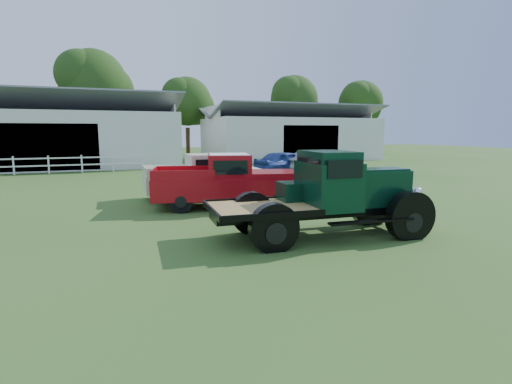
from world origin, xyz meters
name	(u,v)px	position (x,y,z in m)	size (l,w,h in m)	color
ground	(266,239)	(0.00, 0.00, 0.00)	(120.00, 120.00, 0.00)	#486D2C
shed_left	(55,131)	(-7.00, 26.00, 2.80)	(18.80, 10.20, 5.60)	silver
shed_right	(290,133)	(14.00, 27.00, 2.60)	(16.80, 9.20, 5.20)	silver
fence_rail	(31,165)	(-8.00, 20.00, 0.60)	(14.20, 0.16, 1.20)	white
tree_b	(94,101)	(-4.00, 34.00, 5.75)	(6.90, 6.90, 11.50)	#1C3A0F
tree_c	(187,115)	(5.00, 33.00, 4.50)	(5.40, 5.40, 9.00)	#1C3A0F
tree_d	(294,112)	(18.00, 34.00, 5.00)	(6.00, 6.00, 10.00)	#1C3A0F
tree_e	(360,115)	(26.00, 32.00, 4.75)	(5.70, 5.70, 9.50)	#1C3A0F
vintage_flatbed	(324,194)	(1.52, -0.31, 1.13)	(5.70, 2.26, 2.26)	black
red_pickup	(226,180)	(0.35, 4.57, 0.99)	(5.43, 2.09, 1.98)	#A20C15
white_pickup	(202,177)	(0.05, 6.92, 0.90)	(4.88, 1.89, 1.79)	beige
misc_car_blue	(286,162)	(7.49, 14.31, 0.76)	(1.79, 4.45, 1.52)	navy
misc_car_grey	(317,162)	(9.52, 13.85, 0.74)	(1.56, 4.46, 1.47)	gray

